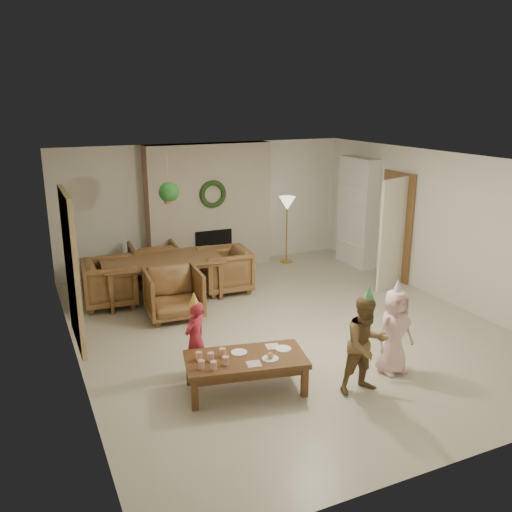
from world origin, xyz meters
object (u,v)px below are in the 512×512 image
dining_chair_far (154,263)px  child_red (195,339)px  dining_table (163,279)px  coffee_table_top (246,359)px  dining_chair_near (174,294)px  child_plaid (366,345)px  dining_chair_left (110,283)px  child_pink (394,331)px  dining_chair_right (224,270)px

dining_chair_far → child_red: 3.71m
dining_table → coffee_table_top: size_ratio=1.44×
dining_chair_near → child_plaid: 3.41m
coffee_table_top → dining_chair_near: bearing=104.8°
dining_chair_far → dining_chair_left: same height
child_pink → child_red: bearing=153.8°
dining_table → dining_chair_far: size_ratio=2.34×
dining_table → dining_chair_far: dining_chair_far is taller
dining_chair_left → child_pink: child_pink is taller
dining_chair_far → dining_chair_left: bearing=45.0°
dining_chair_near → child_red: 1.94m
child_red → child_pink: size_ratio=0.89×
dining_chair_right → child_pink: child_pink is taller
dining_chair_right → child_plaid: (0.24, -3.91, 0.20)m
coffee_table_top → child_pink: size_ratio=1.28×
child_pink → dining_chair_left: bearing=122.9°
coffee_table_top → child_pink: child_pink is taller
dining_table → dining_chair_right: (1.10, -0.08, 0.04)m
child_plaid → dining_table: bearing=109.5°
dining_table → child_pink: (1.94, -3.74, 0.19)m
child_red → child_plaid: child_plaid is taller
dining_chair_far → dining_chair_right: bearing=141.3°
dining_chair_near → dining_chair_right: size_ratio=1.00×
dining_table → dining_chair_near: bearing=-90.0°
child_red → child_pink: 2.47m
dining_table → child_plaid: bearing=-67.4°
dining_chair_far → child_red: size_ratio=0.88×
dining_chair_left → child_pink: 4.74m
child_plaid → dining_chair_far: bearing=105.6°
dining_chair_left → dining_chair_near: bearing=-135.0°
dining_table → dining_chair_right: dining_chair_right is taller
dining_chair_left → child_plaid: (2.22, -4.05, 0.20)m
dining_chair_near → dining_chair_left: 1.25m
dining_chair_near → child_plaid: bearing=-61.7°
dining_chair_far → coffee_table_top: 4.28m
dining_table → dining_chair_far: bearing=90.0°
dining_chair_near → dining_chair_left: same height
dining_chair_right → child_plaid: 3.92m
coffee_table_top → dining_table: bearing=103.0°
child_plaid → coffee_table_top: bearing=155.9°
child_red → child_pink: child_pink is taller
dining_chair_right → child_red: child_red is taller
dining_chair_right → coffee_table_top: bearing=-13.2°
dining_chair_near → child_pink: size_ratio=0.78×
dining_chair_right → dining_chair_far: bearing=-128.7°
dining_chair_far → child_plaid: child_plaid is taller
dining_table → dining_chair_near: 0.89m
dining_chair_right → coffee_table_top: 3.48m
coffee_table_top → child_red: bearing=136.6°
coffee_table_top → child_plaid: (1.26, -0.59, 0.20)m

